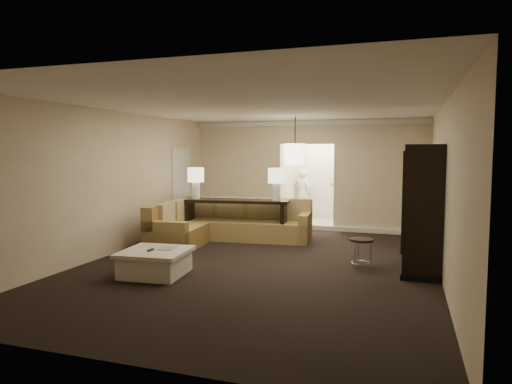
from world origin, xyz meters
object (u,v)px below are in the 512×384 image
(sectional_sofa, at_px, (222,225))
(armoire, at_px, (421,211))
(coffee_table, at_px, (155,262))
(drink_table, at_px, (361,247))
(person, at_px, (303,192))
(console_table, at_px, (236,216))

(sectional_sofa, distance_m, armoire, 4.40)
(sectional_sofa, relative_size, coffee_table, 2.84)
(sectional_sofa, height_order, armoire, armoire)
(sectional_sofa, distance_m, drink_table, 3.52)
(drink_table, bearing_deg, person, 112.62)
(coffee_table, distance_m, person, 6.83)
(sectional_sofa, height_order, drink_table, sectional_sofa)
(drink_table, distance_m, person, 5.71)
(coffee_table, relative_size, armoire, 0.53)
(drink_table, height_order, person, person)
(coffee_table, distance_m, drink_table, 3.48)
(console_table, xyz_separation_m, armoire, (3.89, -1.52, 0.46))
(sectional_sofa, xyz_separation_m, person, (1.00, 3.77, 0.46))
(console_table, xyz_separation_m, person, (0.75, 3.60, 0.28))
(console_table, bearing_deg, person, 71.45)
(armoire, relative_size, person, 1.27)
(coffee_table, relative_size, console_table, 0.45)
(armoire, bearing_deg, coffee_table, -158.39)
(sectional_sofa, bearing_deg, armoire, -22.79)
(armoire, distance_m, drink_table, 1.16)
(console_table, height_order, armoire, armoire)
(sectional_sofa, bearing_deg, person, 70.47)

